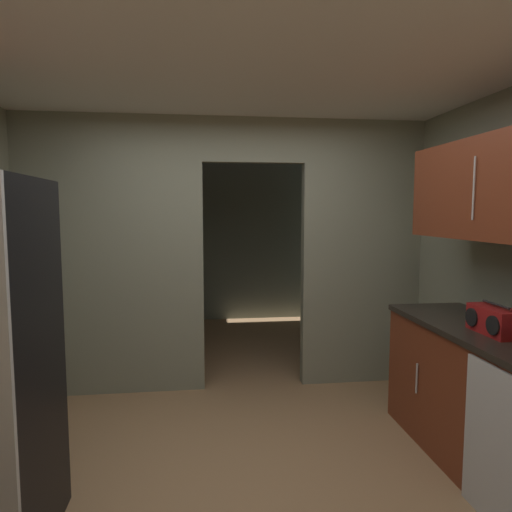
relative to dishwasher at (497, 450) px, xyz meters
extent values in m
plane|color=#93704C|center=(-1.29, 0.47, -0.44)|extent=(20.00, 20.00, 0.00)
cube|color=silver|center=(-1.29, 0.98, 2.16)|extent=(4.20, 7.42, 0.06)
cube|color=gray|center=(-2.35, 2.18, 0.84)|extent=(1.67, 0.12, 2.56)
cube|color=gray|center=(0.03, 2.18, 0.84)|extent=(1.18, 0.12, 2.56)
cube|color=gray|center=(-1.04, 2.18, 1.92)|extent=(0.96, 0.12, 0.41)
cube|color=gray|center=(-1.29, 5.01, 0.84)|extent=(3.80, 0.10, 2.56)
cube|color=gray|center=(-3.13, 3.59, 0.84)|extent=(0.10, 2.83, 2.56)
cube|color=gray|center=(0.56, 3.59, 0.84)|extent=(0.10, 2.83, 2.56)
cube|color=maroon|center=(0.30, 0.50, 0.01)|extent=(0.58, 1.80, 0.89)
cube|color=black|center=(0.30, 0.50, 0.48)|extent=(0.62, 1.80, 0.04)
cylinder|color=#B7BABC|center=(0.00, 0.11, 0.05)|extent=(0.01, 0.01, 0.22)
cylinder|color=#B7BABC|center=(0.00, 0.90, 0.05)|extent=(0.01, 0.01, 0.22)
cube|color=#B7BABC|center=(0.00, 0.00, 0.00)|extent=(0.02, 0.56, 0.87)
cube|color=maroon|center=(0.30, 0.50, 1.40)|extent=(0.34, 1.62, 0.65)
cylinder|color=#B7BABC|center=(0.12, 0.50, 1.40)|extent=(0.01, 0.01, 0.39)
cube|color=maroon|center=(0.27, 0.46, 0.58)|extent=(0.17, 0.36, 0.17)
cylinder|color=#262626|center=(0.27, 0.46, 0.68)|extent=(0.02, 0.25, 0.02)
cylinder|color=black|center=(0.18, 0.35, 0.58)|extent=(0.01, 0.12, 0.12)
cylinder|color=black|center=(0.18, 0.56, 0.58)|extent=(0.01, 0.12, 0.12)
camera|label=1|loc=(-1.56, -2.12, 1.26)|focal=31.98mm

